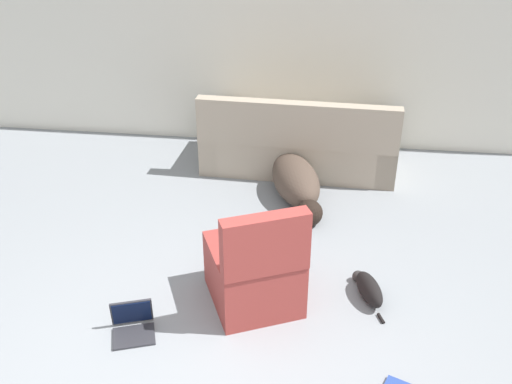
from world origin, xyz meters
The scene contains 6 objects.
wall_back centered at (0.00, 4.02, 1.37)m, with size 7.86×0.06×2.74m.
couch centered at (0.39, 3.36, 0.26)m, with size 2.05×0.97×0.85m.
dog centered at (0.41, 2.65, 0.18)m, with size 0.69×1.32×0.38m.
cat centered at (1.05, 1.22, 0.09)m, with size 0.26×0.53×0.18m.
laptop_open centered at (-0.58, 0.64, 0.07)m, with size 0.36×0.34×0.23m.
side_chair centered at (0.22, 1.06, 0.29)m, with size 0.82×0.86×0.88m.
Camera 1 is at (0.66, -2.22, 2.77)m, focal length 40.00 mm.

